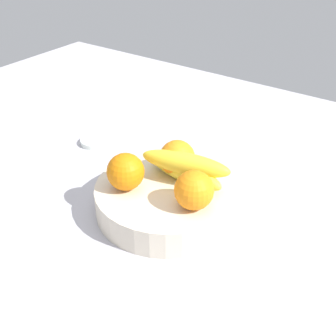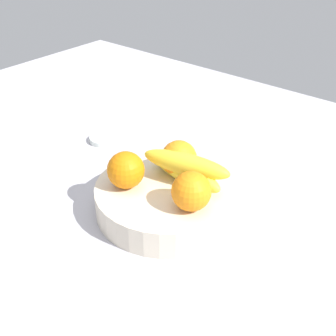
# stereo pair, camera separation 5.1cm
# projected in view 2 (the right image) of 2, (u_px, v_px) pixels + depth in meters

# --- Properties ---
(ground_plane) EXTENTS (1.80, 1.40, 0.03)m
(ground_plane) POSITION_uv_depth(u_px,v_px,m) (154.00, 214.00, 0.86)
(ground_plane) COLOR #ADABB4
(fruit_bowl) EXTENTS (0.27, 0.27, 0.05)m
(fruit_bowl) POSITION_uv_depth(u_px,v_px,m) (168.00, 198.00, 0.84)
(fruit_bowl) COLOR beige
(fruit_bowl) RESTS_ON ground_plane
(orange_front_left) EXTENTS (0.07, 0.07, 0.07)m
(orange_front_left) POSITION_uv_depth(u_px,v_px,m) (126.00, 170.00, 0.81)
(orange_front_left) COLOR orange
(orange_front_left) RESTS_ON fruit_bowl
(orange_front_right) EXTENTS (0.07, 0.07, 0.07)m
(orange_front_right) POSITION_uv_depth(u_px,v_px,m) (191.00, 191.00, 0.75)
(orange_front_right) COLOR orange
(orange_front_right) RESTS_ON fruit_bowl
(orange_center) EXTENTS (0.07, 0.07, 0.07)m
(orange_center) POSITION_uv_depth(u_px,v_px,m) (179.00, 158.00, 0.84)
(orange_center) COLOR orange
(orange_center) RESTS_ON fruit_bowl
(banana_bunch) EXTENTS (0.18, 0.08, 0.06)m
(banana_bunch) POSITION_uv_depth(u_px,v_px,m) (185.00, 168.00, 0.82)
(banana_bunch) COLOR yellow
(banana_bunch) RESTS_ON fruit_bowl
(jar_lid) EXTENTS (0.07, 0.07, 0.01)m
(jar_lid) POSITION_uv_depth(u_px,v_px,m) (104.00, 139.00, 1.08)
(jar_lid) COLOR silver
(jar_lid) RESTS_ON ground_plane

